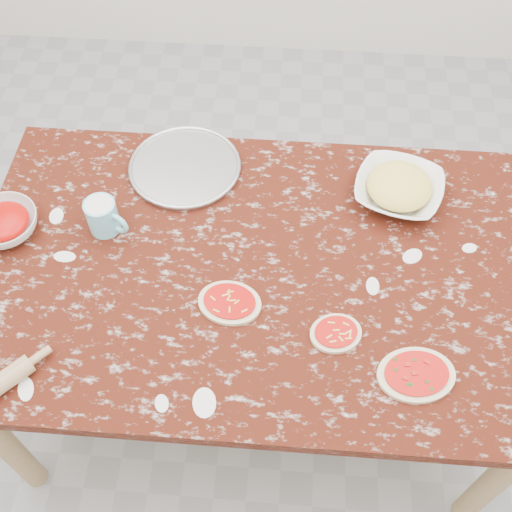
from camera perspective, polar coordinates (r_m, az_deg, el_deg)
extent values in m
plane|color=gray|center=(2.41, 0.00, -11.06)|extent=(4.00, 4.00, 0.00)
cube|color=#381108|center=(1.77, 0.00, -1.31)|extent=(1.60, 1.00, 0.04)
cube|color=tan|center=(1.82, 0.00, -2.37)|extent=(1.50, 0.90, 0.08)
cylinder|color=tan|center=(2.08, -21.93, -15.41)|extent=(0.07, 0.07, 0.71)
cylinder|color=tan|center=(2.03, 20.85, -18.49)|extent=(0.07, 0.07, 0.71)
cylinder|color=tan|center=(2.45, -16.28, 3.04)|extent=(0.07, 0.07, 0.71)
cylinder|color=tan|center=(2.40, 18.19, 0.94)|extent=(0.07, 0.07, 0.71)
cylinder|color=#B2B2B7|center=(1.99, -6.46, 7.96)|extent=(0.42, 0.42, 0.01)
imported|color=white|center=(1.94, -21.86, 2.70)|extent=(0.25, 0.25, 0.06)
imported|color=white|center=(1.93, 12.78, 5.85)|extent=(0.32, 0.32, 0.06)
cylinder|color=#76CFE7|center=(1.84, -13.77, 3.53)|extent=(0.09, 0.09, 0.11)
torus|color=#76CFE7|center=(1.82, -12.47, 2.92)|extent=(0.07, 0.04, 0.07)
cylinder|color=silver|center=(1.82, -13.99, 4.26)|extent=(0.07, 0.07, 0.01)
ellipsoid|color=beige|center=(1.68, -2.41, -4.28)|extent=(0.19, 0.16, 0.01)
ellipsoid|color=red|center=(1.67, -2.42, -4.13)|extent=(0.16, 0.13, 0.00)
ellipsoid|color=beige|center=(1.65, 7.24, -6.99)|extent=(0.16, 0.15, 0.01)
ellipsoid|color=red|center=(1.64, 7.27, -6.85)|extent=(0.13, 0.12, 0.00)
ellipsoid|color=beige|center=(1.63, 14.31, -10.41)|extent=(0.22, 0.18, 0.01)
ellipsoid|color=red|center=(1.62, 14.37, -10.29)|extent=(0.18, 0.15, 0.00)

